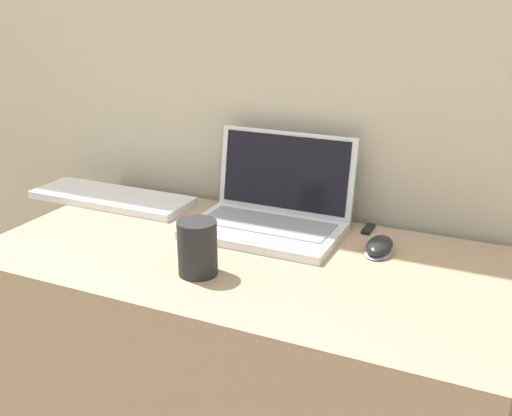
{
  "coord_description": "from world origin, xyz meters",
  "views": [
    {
      "loc": [
        0.52,
        -0.78,
        1.24
      ],
      "look_at": [
        -0.0,
        0.36,
        0.79
      ],
      "focal_mm": 42.0,
      "sensor_mm": 36.0,
      "label": 1
    }
  ],
  "objects_px": {
    "drink_cup": "(197,247)",
    "external_keyboard": "(112,198)",
    "laptop": "(271,209)",
    "computer_mouse": "(379,246)",
    "usb_stick": "(368,229)"
  },
  "relations": [
    {
      "from": "computer_mouse",
      "to": "external_keyboard",
      "type": "distance_m",
      "value": 0.74
    },
    {
      "from": "drink_cup",
      "to": "external_keyboard",
      "type": "height_order",
      "value": "drink_cup"
    },
    {
      "from": "drink_cup",
      "to": "computer_mouse",
      "type": "relative_size",
      "value": 1.08
    },
    {
      "from": "laptop",
      "to": "usb_stick",
      "type": "xyz_separation_m",
      "value": [
        0.22,
        0.08,
        -0.04
      ]
    },
    {
      "from": "drink_cup",
      "to": "computer_mouse",
      "type": "bearing_deg",
      "value": 39.99
    },
    {
      "from": "laptop",
      "to": "computer_mouse",
      "type": "distance_m",
      "value": 0.27
    },
    {
      "from": "external_keyboard",
      "to": "laptop",
      "type": "bearing_deg",
      "value": 0.26
    },
    {
      "from": "external_keyboard",
      "to": "usb_stick",
      "type": "distance_m",
      "value": 0.69
    },
    {
      "from": "drink_cup",
      "to": "usb_stick",
      "type": "distance_m",
      "value": 0.45
    },
    {
      "from": "laptop",
      "to": "usb_stick",
      "type": "distance_m",
      "value": 0.23
    },
    {
      "from": "laptop",
      "to": "usb_stick",
      "type": "relative_size",
      "value": 5.81
    },
    {
      "from": "computer_mouse",
      "to": "usb_stick",
      "type": "xyz_separation_m",
      "value": [
        -0.05,
        0.11,
        -0.01
      ]
    },
    {
      "from": "usb_stick",
      "to": "computer_mouse",
      "type": "bearing_deg",
      "value": -64.49
    },
    {
      "from": "drink_cup",
      "to": "external_keyboard",
      "type": "xyz_separation_m",
      "value": [
        -0.43,
        0.28,
        -0.05
      ]
    },
    {
      "from": "external_keyboard",
      "to": "computer_mouse",
      "type": "bearing_deg",
      "value": -2.31
    }
  ]
}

